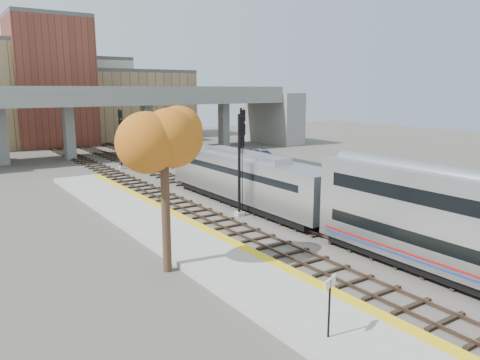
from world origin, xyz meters
TOP-DOWN VIEW (x-y plane):
  - ground at (0.00, 0.00)m, footprint 160.00×160.00m
  - platform at (-7.25, 0.00)m, footprint 4.50×60.00m
  - yellow_strip at (-5.35, 0.00)m, footprint 0.70×60.00m
  - tracks at (0.93, 12.50)m, footprint 10.70×95.00m
  - overpass at (4.92, 45.00)m, footprint 54.00×12.00m
  - buildings_far at (1.26, 66.57)m, footprint 43.00×21.00m
  - parking_lot at (14.00, 28.00)m, footprint 14.00×18.00m
  - locomotive at (1.00, 11.35)m, footprint 3.02×19.05m
  - signal_mast_near at (-1.10, 9.01)m, footprint 0.60×0.64m
  - signal_mast_mid at (3.00, 14.86)m, footprint 0.60×0.64m
  - signal_mast_far at (-1.10, 33.63)m, footprint 0.60×0.64m
  - station_sign at (-8.29, -7.47)m, footprint 0.85×0.39m
  - tree at (-10.08, 2.30)m, footprint 3.60×3.60m
  - car_a at (12.49, 22.98)m, footprint 2.08×3.99m
  - car_b at (13.23, 25.19)m, footprint 1.62×3.74m
  - car_c at (16.58, 29.74)m, footprint 2.56×4.83m

SIDE VIEW (x-z plane):
  - ground at x=0.00m, z-range 0.00..0.00m
  - parking_lot at x=14.00m, z-range 0.00..0.04m
  - tracks at x=0.93m, z-range -0.05..0.20m
  - platform at x=-7.25m, z-range 0.00..0.35m
  - yellow_strip at x=-5.35m, z-range 0.35..0.36m
  - car_b at x=13.23m, z-range 0.04..1.24m
  - car_a at x=12.49m, z-range 0.04..1.34m
  - car_c at x=16.58m, z-range 0.04..1.37m
  - station_sign at x=-8.29m, z-range 0.84..3.12m
  - locomotive at x=1.00m, z-range 0.23..4.33m
  - signal_mast_far at x=-1.10m, z-range -0.05..6.86m
  - signal_mast_near at x=-1.10m, z-range 0.04..7.49m
  - signal_mast_mid at x=3.00m, z-range 0.07..7.66m
  - overpass at x=4.92m, z-range 1.06..10.56m
  - tree at x=-10.08m, z-range 2.18..11.21m
  - buildings_far at x=1.26m, z-range -2.42..18.18m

